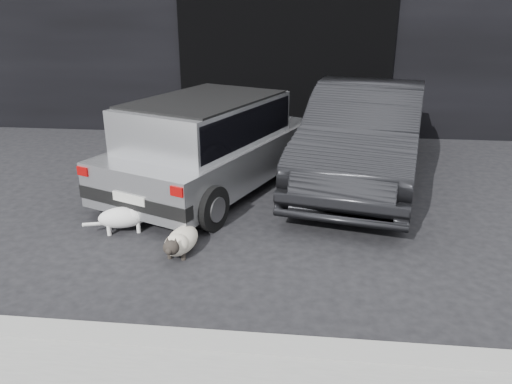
# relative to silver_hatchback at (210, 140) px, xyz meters

# --- Properties ---
(ground) EXTENTS (80.00, 80.00, 0.00)m
(ground) POSITION_rel_silver_hatchback_xyz_m (-0.16, -0.91, -0.70)
(ground) COLOR black
(ground) RESTS_ON ground
(building_facade) EXTENTS (34.00, 4.00, 5.00)m
(building_facade) POSITION_rel_silver_hatchback_xyz_m (0.84, 5.09, 1.80)
(building_facade) COLOR black
(building_facade) RESTS_ON ground
(garage_opening) EXTENTS (4.00, 0.10, 2.60)m
(garage_opening) POSITION_rel_silver_hatchback_xyz_m (0.84, 3.08, 0.60)
(garage_opening) COLOR black
(garage_opening) RESTS_ON ground
(curb) EXTENTS (18.00, 0.25, 0.12)m
(curb) POSITION_rel_silver_hatchback_xyz_m (0.84, -3.51, -0.64)
(curb) COLOR gray
(curb) RESTS_ON ground
(silver_hatchback) EXTENTS (2.79, 3.83, 1.29)m
(silver_hatchback) POSITION_rel_silver_hatchback_xyz_m (0.00, 0.00, 0.00)
(silver_hatchback) COLOR #B6B8BC
(silver_hatchback) RESTS_ON ground
(second_car) EXTENTS (2.32, 4.47, 1.40)m
(second_car) POSITION_rel_silver_hatchback_xyz_m (2.14, 0.52, -0.00)
(second_car) COLOR black
(second_car) RESTS_ON ground
(cat_siamese) EXTENTS (0.35, 0.88, 0.30)m
(cat_siamese) POSITION_rel_silver_hatchback_xyz_m (0.05, -1.98, -0.57)
(cat_siamese) COLOR beige
(cat_siamese) RESTS_ON ground
(cat_white) EXTENTS (0.77, 0.44, 0.38)m
(cat_white) POSITION_rel_silver_hatchback_xyz_m (-0.70, -1.51, -0.52)
(cat_white) COLOR silver
(cat_white) RESTS_ON ground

